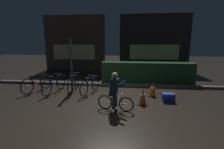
% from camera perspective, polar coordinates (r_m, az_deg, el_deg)
% --- Properties ---
extents(ground_plane, '(40.00, 40.00, 0.00)m').
position_cam_1_polar(ground_plane, '(6.15, -2.51, -9.32)').
color(ground_plane, '#2D261E').
extents(sidewalk_curb, '(12.00, 0.24, 0.12)m').
position_cam_1_polar(sidewalk_curb, '(8.21, -0.13, -3.52)').
color(sidewalk_curb, '#56544F').
rests_on(sidewalk_curb, ground).
extents(hedge_row, '(4.80, 0.70, 1.09)m').
position_cam_1_polar(hedge_row, '(8.97, 12.04, 0.69)').
color(hedge_row, '#214723').
rests_on(hedge_row, ground).
extents(storefront_left, '(4.50, 0.54, 4.06)m').
position_cam_1_polar(storefront_left, '(12.88, -12.78, 10.45)').
color(storefront_left, '#42382D').
rests_on(storefront_left, ground).
extents(storefront_right, '(5.14, 0.54, 4.17)m').
position_cam_1_polar(storefront_right, '(12.99, 14.38, 10.60)').
color(storefront_right, '#262328').
rests_on(storefront_right, ground).
extents(street_post, '(0.10, 0.10, 2.36)m').
position_cam_1_polar(street_post, '(7.41, -13.99, 3.37)').
color(street_post, '#2D2D33').
rests_on(street_post, ground).
extents(parked_bike_leftmost, '(0.56, 1.63, 0.78)m').
position_cam_1_polar(parked_bike_leftmost, '(8.03, -24.68, -2.78)').
color(parked_bike_leftmost, black).
rests_on(parked_bike_leftmost, ground).
extents(parked_bike_left_mid, '(0.46, 1.68, 0.78)m').
position_cam_1_polar(parked_bike_left_mid, '(7.54, -19.47, -3.23)').
color(parked_bike_left_mid, black).
rests_on(parked_bike_left_mid, ground).
extents(parked_bike_center_left, '(0.46, 1.76, 0.81)m').
position_cam_1_polar(parked_bike_center_left, '(7.36, -13.26, -3.13)').
color(parked_bike_center_left, black).
rests_on(parked_bike_center_left, ground).
extents(parked_bike_center_right, '(0.54, 1.54, 0.73)m').
position_cam_1_polar(parked_bike_center_right, '(7.09, -7.68, -3.75)').
color(parked_bike_center_right, black).
rests_on(parked_bike_center_right, ground).
extents(traffic_cone_near, '(0.36, 0.36, 0.59)m').
position_cam_1_polar(traffic_cone_near, '(5.91, 10.59, -7.46)').
color(traffic_cone_near, black).
rests_on(traffic_cone_near, ground).
extents(traffic_cone_far, '(0.36, 0.36, 0.58)m').
position_cam_1_polar(traffic_cone_far, '(6.86, 13.95, -4.97)').
color(traffic_cone_far, black).
rests_on(traffic_cone_far, ground).
extents(blue_crate, '(0.45, 0.33, 0.30)m').
position_cam_1_polar(blue_crate, '(6.47, 18.95, -7.47)').
color(blue_crate, '#193DB7').
rests_on(blue_crate, ground).
extents(cyclist, '(1.18, 0.59, 1.25)m').
position_cam_1_polar(cyclist, '(5.21, 1.00, -5.86)').
color(cyclist, black).
rests_on(cyclist, ground).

